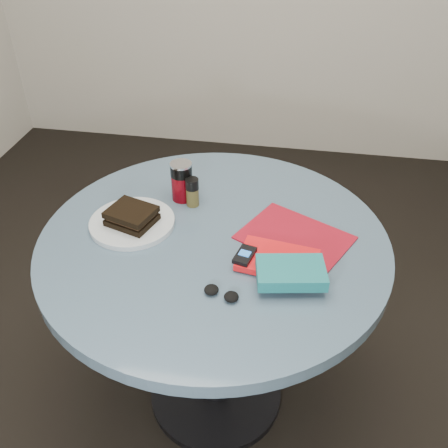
% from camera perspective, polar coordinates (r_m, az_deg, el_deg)
% --- Properties ---
extents(ground, '(4.00, 4.00, 0.00)m').
position_cam_1_polar(ground, '(1.98, -0.91, -18.84)').
color(ground, black).
rests_on(ground, ground).
extents(table, '(1.00, 1.00, 0.75)m').
position_cam_1_polar(table, '(1.53, -1.11, -6.31)').
color(table, black).
rests_on(table, ground).
extents(plate, '(0.31, 0.31, 0.02)m').
position_cam_1_polar(plate, '(1.49, -10.45, 0.16)').
color(plate, silver).
rests_on(plate, table).
extents(sandwich, '(0.15, 0.14, 0.05)m').
position_cam_1_polar(sandwich, '(1.47, -10.51, 0.92)').
color(sandwich, black).
rests_on(sandwich, plate).
extents(soda_can, '(0.09, 0.09, 0.13)m').
position_cam_1_polar(soda_can, '(1.56, -4.85, 4.90)').
color(soda_can, '#68050E').
rests_on(soda_can, table).
extents(pepper_grinder, '(0.05, 0.05, 0.09)m').
position_cam_1_polar(pepper_grinder, '(1.53, -3.64, 3.68)').
color(pepper_grinder, '#4C4620').
rests_on(pepper_grinder, table).
extents(magazine, '(0.36, 0.33, 0.01)m').
position_cam_1_polar(magazine, '(1.43, 8.09, -1.55)').
color(magazine, maroon).
rests_on(magazine, table).
extents(red_book, '(0.22, 0.17, 0.02)m').
position_cam_1_polar(red_book, '(1.33, 6.16, -4.10)').
color(red_book, red).
rests_on(red_book, magazine).
extents(novel, '(0.19, 0.14, 0.03)m').
position_cam_1_polar(novel, '(1.26, 7.65, -5.52)').
color(novel, '#17686E').
rests_on(novel, red_book).
extents(mp3_player, '(0.06, 0.08, 0.01)m').
position_cam_1_polar(mp3_player, '(1.32, 2.38, -3.58)').
color(mp3_player, black).
rests_on(mp3_player, red_book).
extents(headphones, '(0.10, 0.06, 0.02)m').
position_cam_1_polar(headphones, '(1.24, -0.31, -7.92)').
color(headphones, black).
rests_on(headphones, table).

